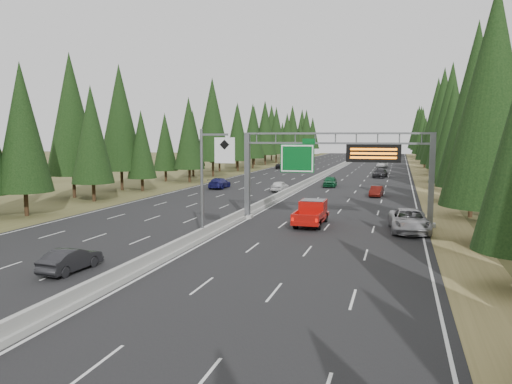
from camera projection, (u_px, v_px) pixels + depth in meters
road at (320, 178)px, 88.82m from camera, size 32.00×260.00×0.08m
shoulder_right at (425, 181)px, 83.92m from camera, size 3.60×260.00×0.06m
shoulder_left at (225, 176)px, 93.72m from camera, size 3.60×260.00×0.06m
median_barrier at (320, 176)px, 88.78m from camera, size 0.70×260.00×0.85m
sign_gantry at (342, 163)px, 42.70m from camera, size 16.75×0.98×7.80m
hov_sign_pole at (209, 176)px, 35.59m from camera, size 2.80×0.50×8.00m
tree_row_right at (453, 125)px, 81.09m from camera, size 11.87×243.30×18.65m
tree_row_left at (194, 126)px, 89.65m from camera, size 12.01×245.98×18.53m
silver_minivan at (409, 221)px, 39.20m from camera, size 3.42×6.54×1.76m
red_pickup at (312, 211)px, 42.50m from camera, size 2.23×6.23×2.03m
car_ahead_green at (330, 181)px, 73.96m from camera, size 2.11×4.70×1.57m
car_ahead_dkred at (376, 191)px, 61.94m from camera, size 1.70×4.02×1.29m
car_ahead_dkgrey at (380, 173)px, 90.30m from camera, size 2.75×5.60×1.57m
car_ahead_white at (382, 164)px, 119.12m from camera, size 2.62×5.46×1.50m
car_ahead_far at (367, 159)px, 144.08m from camera, size 2.01×4.79×1.62m
car_onc_near at (71, 260)px, 27.73m from camera, size 1.65×4.09×1.32m
car_onc_blue at (219, 183)px, 71.57m from camera, size 2.33×5.32×1.52m
car_onc_white at (280, 186)px, 67.72m from camera, size 1.91×4.30×1.44m
car_onc_far at (283, 165)px, 115.03m from camera, size 2.68×5.40×1.47m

